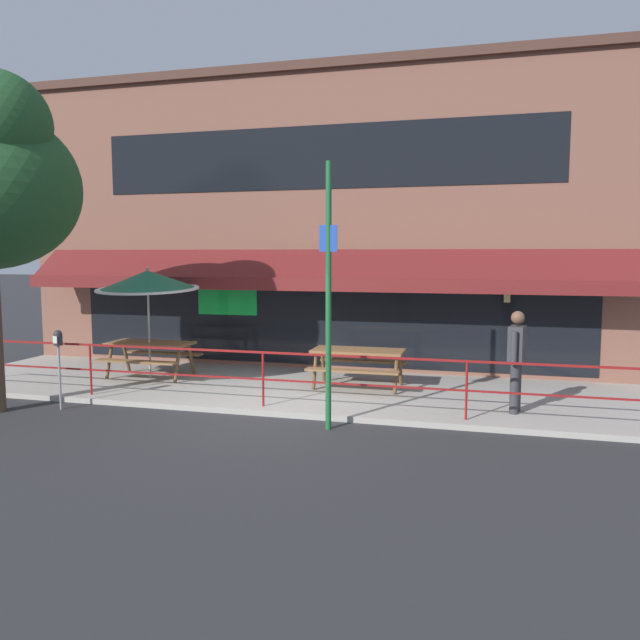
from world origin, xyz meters
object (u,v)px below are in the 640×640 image
object	(u,v)px
picnic_table_left	(150,350)
street_sign_pole	(328,294)
picnic_table_centre	(358,357)
pedestrian_walking	(517,356)
parking_meter_near	(58,345)
patio_umbrella_left	(148,281)

from	to	relation	value
picnic_table_left	street_sign_pole	distance (m)	5.42
picnic_table_centre	pedestrian_walking	world-z (taller)	pedestrian_walking
parking_meter_near	street_sign_pole	xyz separation A→B (m)	(4.89, 0.03, 0.98)
picnic_table_centre	street_sign_pole	world-z (taller)	street_sign_pole
picnic_table_left	street_sign_pole	bearing A→B (deg)	-28.81
pedestrian_walking	street_sign_pole	world-z (taller)	street_sign_pole
patio_umbrella_left	street_sign_pole	size ratio (longest dim) A/B	0.57
picnic_table_centre	patio_umbrella_left	distance (m)	4.75
patio_umbrella_left	parking_meter_near	size ratio (longest dim) A/B	1.67
parking_meter_near	pedestrian_walking	bearing A→B (deg)	10.82
parking_meter_near	picnic_table_centre	bearing A→B (deg)	29.42
street_sign_pole	parking_meter_near	bearing A→B (deg)	-179.60
picnic_table_centre	parking_meter_near	distance (m)	5.54
picnic_table_left	pedestrian_walking	xyz separation A→B (m)	(7.45, -1.07, 0.35)
picnic_table_centre	patio_umbrella_left	size ratio (longest dim) A/B	0.76
picnic_table_left	pedestrian_walking	bearing A→B (deg)	-8.21
patio_umbrella_left	pedestrian_walking	size ratio (longest dim) A/B	1.39
patio_umbrella_left	parking_meter_near	bearing A→B (deg)	-96.84
pedestrian_walking	parking_meter_near	distance (m)	7.89
parking_meter_near	street_sign_pole	bearing A→B (deg)	0.40
pedestrian_walking	picnic_table_left	bearing A→B (deg)	171.79
picnic_table_centre	parking_meter_near	bearing A→B (deg)	-150.58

